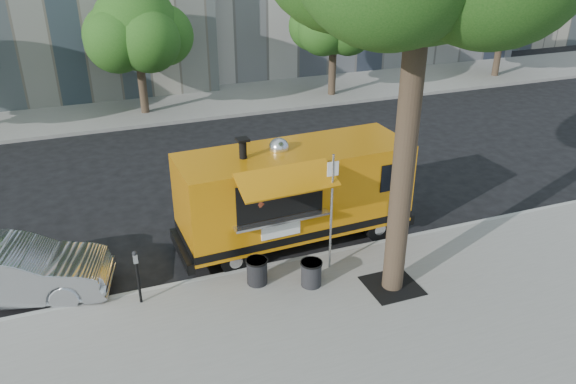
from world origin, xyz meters
The scene contains 14 objects.
ground centered at (0.00, 0.00, 0.00)m, with size 120.00×120.00×0.00m, color black.
sidewalk centered at (0.00, -4.00, 0.07)m, with size 60.00×6.00×0.15m, color gray.
curb centered at (0.00, -0.93, 0.07)m, with size 60.00×0.14×0.16m, color #999993.
far_sidewalk centered at (0.00, 13.50, 0.07)m, with size 60.00×5.00×0.15m, color gray.
tree_well centered at (2.60, -2.80, 0.15)m, with size 1.20×1.20×0.02m, color black.
far_tree_b centered at (-1.00, 12.70, 3.83)m, with size 3.60×3.60×5.50m.
far_tree_c centered at (8.00, 12.40, 3.72)m, with size 3.24×3.24×5.21m.
far_tree_d centered at (18.00, 12.60, 3.89)m, with size 3.78×3.78×5.64m.
sign_post centered at (1.55, -1.55, 1.85)m, with size 0.28×0.06×3.00m.
parking_meter centered at (-3.00, -1.35, 0.98)m, with size 0.11×0.11×1.33m.
food_truck centered at (1.28, 0.17, 1.47)m, with size 6.46×3.15×3.14m.
sedan centered at (-5.66, 0.04, 0.71)m, with size 1.51×4.33×1.43m, color #A5A7AC.
trash_bin_left centered at (0.84, -2.08, 0.48)m, with size 0.52×0.52×0.62m.
trash_bin_right centered at (-0.32, -1.56, 0.49)m, with size 0.53×0.53×0.63m.
Camera 1 is at (-3.52, -12.13, 7.89)m, focal length 35.00 mm.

